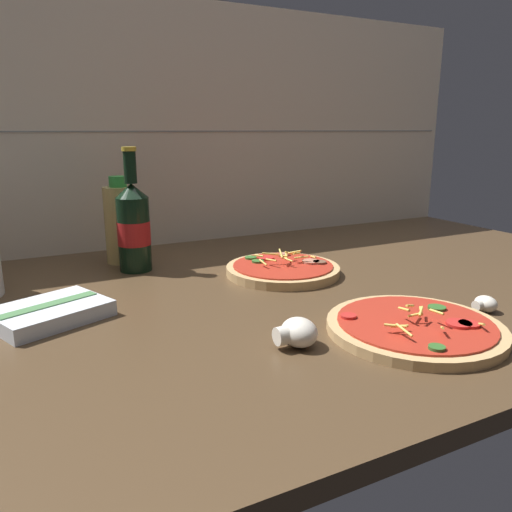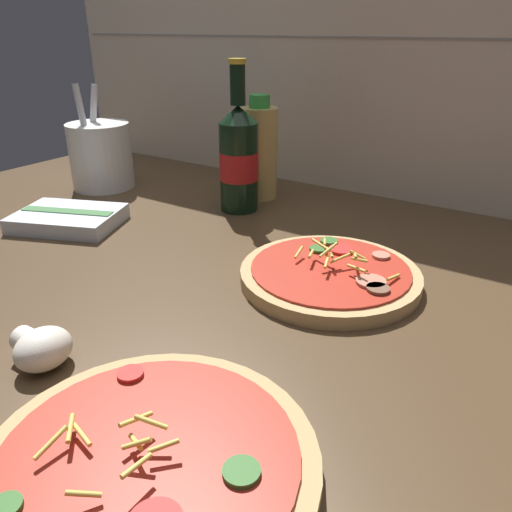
{
  "view_description": "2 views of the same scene",
  "coord_description": "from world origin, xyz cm",
  "views": [
    {
      "loc": [
        -44.3,
        -74.03,
        30.5
      ],
      "look_at": [
        -4.07,
        5.01,
        7.89
      ],
      "focal_mm": 35.0,
      "sensor_mm": 36.0,
      "label": 1
    },
    {
      "loc": [
        26.35,
        -43.2,
        31.77
      ],
      "look_at": [
        -3.65,
        2.52,
        6.49
      ],
      "focal_mm": 35.0,
      "sensor_mm": 36.0,
      "label": 2
    }
  ],
  "objects": [
    {
      "name": "counter_slab",
      "position": [
        0.0,
        0.0,
        1.25
      ],
      "size": [
        160.0,
        90.0,
        2.5
      ],
      "color": "#4C3823",
      "rests_on": "ground"
    },
    {
      "name": "tile_backsplash",
      "position": [
        0.0,
        45.5,
        30.0
      ],
      "size": [
        160.0,
        1.13,
        60.0
      ],
      "color": "beige",
      "rests_on": "ground"
    },
    {
      "name": "pizza_near",
      "position": [
        5.62,
        -25.6,
        3.35
      ],
      "size": [
        24.77,
        24.77,
        4.29
      ],
      "color": "tan",
      "rests_on": "counter_slab"
    },
    {
      "name": "pizza_far",
      "position": [
        3.62,
        8.36,
        3.51
      ],
      "size": [
        22.43,
        22.43,
        4.97
      ],
      "color": "tan",
      "rests_on": "counter_slab"
    },
    {
      "name": "beer_bottle",
      "position": [
        -21.63,
        24.61,
        11.67
      ],
      "size": [
        6.57,
        6.57,
        24.71
      ],
      "color": "black",
      "rests_on": "counter_slab"
    },
    {
      "name": "oil_bottle",
      "position": [
        -22.57,
        32.44,
        11.0
      ],
      "size": [
        6.62,
        6.62,
        18.49
      ],
      "color": "#D6B766",
      "rests_on": "counter_slab"
    },
    {
      "name": "mushroom_right",
      "position": [
        -11.65,
        -21.89,
        4.43
      ],
      "size": [
        5.79,
        5.51,
        3.86
      ],
      "color": "white",
      "rests_on": "counter_slab"
    },
    {
      "name": "utensil_crock",
      "position": [
        -51.84,
        20.75,
        8.89
      ],
      "size": [
        11.86,
        11.86,
        19.87
      ],
      "color": "silver",
      "rests_on": "counter_slab"
    },
    {
      "name": "dish_towel",
      "position": [
        -40.0,
        3.01,
        3.71
      ],
      "size": [
        19.02,
        16.75,
        2.56
      ],
      "color": "silver",
      "rests_on": "counter_slab"
    }
  ]
}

